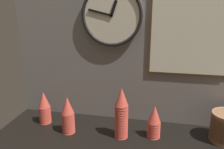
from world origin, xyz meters
The scene contains 8 objects.
ground_plane centered at (0.00, 0.00, -2.00)cm, with size 160.00×56.00×4.00cm, color black.
wall_tiled_back centered at (0.00, 26.50, 52.50)cm, with size 160.00×3.00×105.00cm.
cup_stack_center centered at (-9.02, 2.87, 14.44)cm, with size 7.39×7.39×28.89cm.
cup_stack_far_left centered at (-58.13, 9.78, 10.11)cm, with size 7.39×7.39×20.22cm.
cup_stack_left centered at (-39.51, 1.65, 10.83)cm, with size 7.39×7.39×21.66cm.
cup_stack_center_right centered at (8.57, 6.48, 9.39)cm, with size 7.39×7.39×18.77cm.
wall_clock centered at (-18.73, 23.47, 64.79)cm, with size 35.71×2.70×35.71cm.
menu_board centered at (25.50, 24.35, 61.60)cm, with size 45.35×1.32×60.01cm.
Camera 1 is at (9.52, -112.36, 71.70)cm, focal length 38.00 mm.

